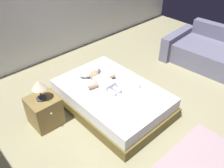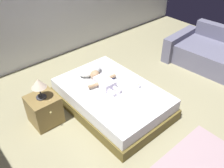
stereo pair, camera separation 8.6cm
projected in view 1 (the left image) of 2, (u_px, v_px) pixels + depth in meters
ground_plane at (153, 128)px, 3.68m from camera, size 8.00×8.00×0.00m
bed at (112, 98)px, 3.96m from camera, size 1.26×1.88×0.38m
pillow at (89, 71)px, 4.15m from camera, size 0.44×0.29×0.15m
baby at (102, 81)px, 3.91m from camera, size 0.55×0.66×0.17m
toothbrush at (110, 77)px, 4.10m from camera, size 0.05×0.16×0.02m
couch at (217, 55)px, 5.01m from camera, size 1.31×2.06×0.72m
nightstand at (44, 111)px, 3.64m from camera, size 0.43×0.46×0.48m
lamp at (39, 86)px, 3.35m from camera, size 0.22×0.22×0.33m
baby_bottle at (138, 85)px, 3.87m from camera, size 0.07×0.10×0.08m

